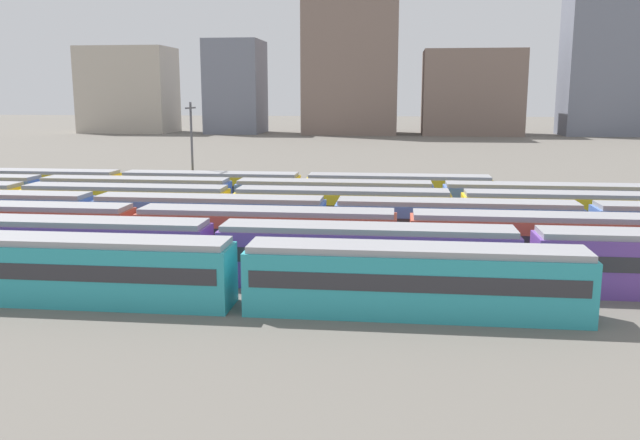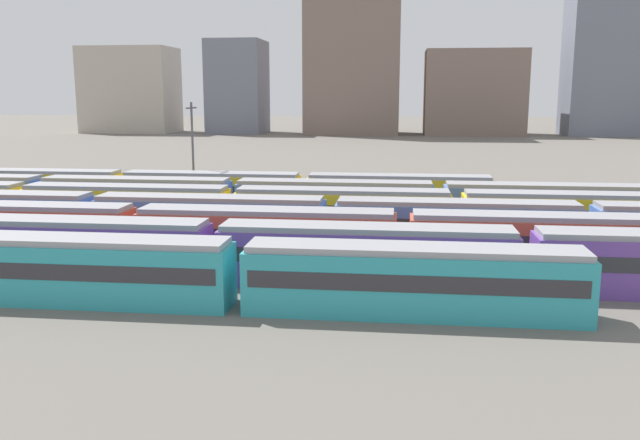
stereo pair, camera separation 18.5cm
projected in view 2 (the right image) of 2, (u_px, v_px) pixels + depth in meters
train_track_0 at (73, 269)px, 37.47m from camera, size 55.80×3.06×3.75m
train_track_1 at (214, 251)px, 41.77m from camera, size 74.70×3.06×3.75m
train_track_2 at (266, 235)px, 46.58m from camera, size 93.60×3.06×3.75m
train_track_3 at (330, 222)px, 51.19m from camera, size 74.70×3.06×3.75m
train_track_4 at (457, 213)px, 55.11m from camera, size 112.50×3.06×3.75m
train_track_5 at (334, 201)px, 61.42m from camera, size 93.60×3.06×3.75m
train_track_6 at (212, 190)px, 68.02m from camera, size 55.80×3.06×3.75m
catenary_pole_1 at (193, 148)px, 70.34m from camera, size 0.24×3.20×10.69m
distant_building_0 at (131, 90)px, 201.02m from camera, size 26.32×17.36×25.07m
distant_building_1 at (238, 87)px, 197.01m from camera, size 15.63×17.96×26.81m
distant_building_2 at (353, 41)px, 190.65m from camera, size 26.57×20.32×52.52m
distant_building_3 at (473, 93)px, 189.36m from camera, size 27.30×20.43×23.46m
distant_building_4 at (608, 43)px, 182.72m from camera, size 21.37×15.52×50.14m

